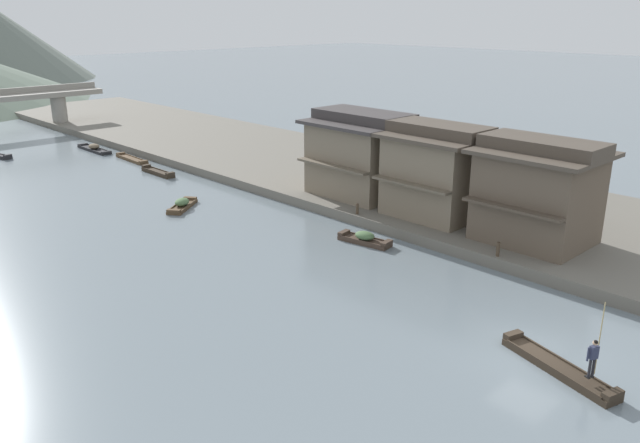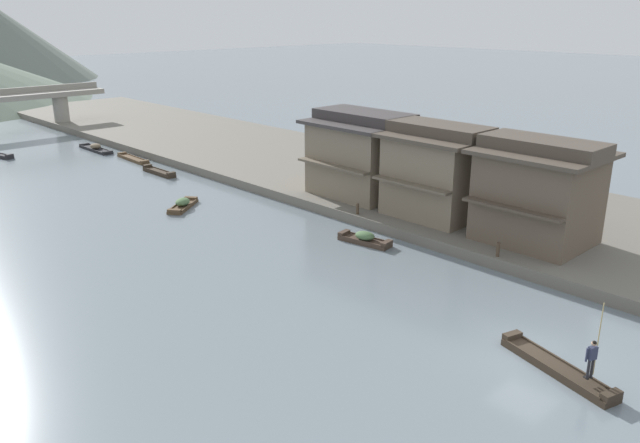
% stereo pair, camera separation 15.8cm
% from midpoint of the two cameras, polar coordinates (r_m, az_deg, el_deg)
% --- Properties ---
extents(ground_plane, '(400.00, 400.00, 0.00)m').
position_cam_midpoint_polar(ground_plane, '(28.77, 18.26, -10.95)').
color(ground_plane, slate).
extents(riverbank_right, '(18.00, 110.00, 0.71)m').
position_cam_midpoint_polar(riverbank_right, '(57.74, -0.66, 5.10)').
color(riverbank_right, '#6B665B').
rests_on(riverbank_right, ground).
extents(boat_foreground_poled, '(2.39, 5.41, 0.53)m').
position_cam_midpoint_polar(boat_foreground_poled, '(27.51, 20.58, -12.26)').
color(boat_foreground_poled, '#33281E').
rests_on(boat_foreground_poled, ground).
extents(boatman_person, '(0.55, 0.34, 3.04)m').
position_cam_midpoint_polar(boatman_person, '(26.08, 23.36, -10.94)').
color(boatman_person, black).
rests_on(boatman_person, boat_foreground_poled).
extents(boat_moored_nearest, '(3.48, 2.96, 0.74)m').
position_cam_midpoint_polar(boat_moored_nearest, '(47.22, -12.45, 1.52)').
color(boat_moored_nearest, brown).
rests_on(boat_moored_nearest, ground).
extents(boat_moored_second, '(1.60, 3.60, 0.75)m').
position_cam_midpoint_polar(boat_moored_second, '(39.20, 3.95, -1.57)').
color(boat_moored_second, '#423328').
rests_on(boat_moored_second, ground).
extents(boat_moored_far, '(0.88, 4.39, 0.52)m').
position_cam_midpoint_polar(boat_moored_far, '(57.77, -14.51, 4.33)').
color(boat_moored_far, '#33281E').
rests_on(boat_moored_far, ground).
extents(boat_midriver_drifting, '(1.07, 5.21, 0.39)m').
position_cam_midpoint_polar(boat_midriver_drifting, '(63.97, -16.73, 5.43)').
color(boat_midriver_drifting, brown).
rests_on(boat_midriver_drifting, ground).
extents(boat_midriver_upstream, '(1.13, 5.77, 0.74)m').
position_cam_midpoint_polar(boat_midriver_upstream, '(69.68, -19.81, 6.24)').
color(boat_midriver_upstream, '#232326').
rests_on(boat_midriver_upstream, ground).
extents(house_waterfront_nearest, '(6.24, 6.91, 6.14)m').
position_cam_midpoint_polar(house_waterfront_nearest, '(38.80, 19.00, 2.54)').
color(house_waterfront_nearest, brown).
rests_on(house_waterfront_nearest, riverbank_right).
extents(house_waterfront_second, '(6.08, 6.74, 6.14)m').
position_cam_midpoint_polar(house_waterfront_second, '(42.29, 10.44, 4.51)').
color(house_waterfront_second, '#7F705B').
rests_on(house_waterfront_second, riverbank_right).
extents(house_waterfront_tall, '(6.84, 7.48, 6.14)m').
position_cam_midpoint_polar(house_waterfront_tall, '(46.88, 3.77, 6.12)').
color(house_waterfront_tall, '#7F705B').
rests_on(house_waterfront_tall, riverbank_right).
extents(mooring_post_dock_near, '(0.20, 0.20, 0.82)m').
position_cam_midpoint_polar(mooring_post_dock_near, '(36.45, 15.68, -2.43)').
color(mooring_post_dock_near, '#473828').
rests_on(mooring_post_dock_near, riverbank_right).
extents(mooring_post_dock_mid, '(0.20, 0.20, 0.73)m').
position_cam_midpoint_polar(mooring_post_dock_mid, '(42.47, 3.28, 1.15)').
color(mooring_post_dock_mid, '#473828').
rests_on(mooring_post_dock_mid, riverbank_right).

